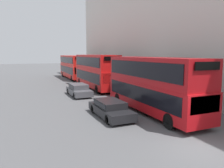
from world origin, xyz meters
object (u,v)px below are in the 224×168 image
at_px(bus_third_in_queue, 73,66).
at_px(pedestrian, 103,78).
at_px(bus_second_in_queue, 96,70).
at_px(car_dark_sedan, 110,108).
at_px(car_hatchback, 79,89).
at_px(bus_leading, 152,83).

relative_size(bus_third_in_queue, pedestrian, 6.82).
bearing_deg(bus_third_in_queue, bus_second_in_queue, -90.00).
relative_size(bus_second_in_queue, car_dark_sedan, 2.30).
distance_m(bus_third_in_queue, car_dark_sedan, 25.88).
relative_size(car_dark_sedan, car_hatchback, 1.03).
bearing_deg(car_dark_sedan, bus_third_in_queue, 82.43).
bearing_deg(bus_second_in_queue, car_hatchback, -129.87).
height_order(car_hatchback, pedestrian, pedestrian).
distance_m(bus_third_in_queue, car_hatchback, 17.20).
height_order(bus_third_in_queue, car_hatchback, bus_third_in_queue).
bearing_deg(car_hatchback, bus_second_in_queue, 50.13).
xyz_separation_m(car_dark_sedan, car_hatchback, (0.00, 8.82, 0.04)).
distance_m(bus_third_in_queue, pedestrian, 8.99).
xyz_separation_m(bus_second_in_queue, car_hatchback, (-3.40, -4.07, -1.74)).
bearing_deg(car_hatchback, bus_leading, -69.41).
bearing_deg(bus_third_in_queue, car_dark_sedan, -97.57).
distance_m(car_hatchback, pedestrian, 10.36).
relative_size(bus_leading, car_hatchback, 2.30).
distance_m(bus_leading, pedestrian, 17.69).
distance_m(bus_second_in_queue, bus_third_in_queue, 12.71).
distance_m(car_dark_sedan, car_hatchback, 8.82).
relative_size(bus_leading, pedestrian, 6.39).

